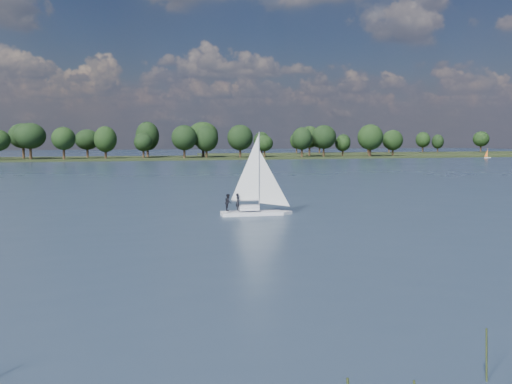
{
  "coord_description": "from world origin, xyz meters",
  "views": [
    {
      "loc": [
        -9.7,
        -22.55,
        7.65
      ],
      "look_at": [
        7.03,
        31.37,
        2.5
      ],
      "focal_mm": 40.0,
      "sensor_mm": 36.0,
      "label": 1
    }
  ],
  "objects": [
    {
      "name": "far_shore",
      "position": [
        0.0,
        212.0,
        0.0
      ],
      "size": [
        660.0,
        40.0,
        1.5
      ],
      "primitive_type": "cube",
      "color": "black",
      "rests_on": "ground"
    },
    {
      "name": "treeline",
      "position": [
        -13.43,
        208.53,
        8.06
      ],
      "size": [
        562.23,
        73.46,
        18.55
      ],
      "color": "black",
      "rests_on": "ground"
    },
    {
      "name": "ground",
      "position": [
        0.0,
        100.0,
        0.0
      ],
      "size": [
        700.0,
        700.0,
        0.0
      ],
      "primitive_type": "plane",
      "color": "#233342",
      "rests_on": "ground"
    },
    {
      "name": "reeds",
      "position": [
        0.19,
        -9.48,
        0.86
      ],
      "size": [
        59.08,
        12.97,
        2.15
      ],
      "color": "#283316",
      "rests_on": "ground"
    },
    {
      "name": "far_shore_back",
      "position": [
        160.0,
        260.0,
        0.0
      ],
      "size": [
        220.0,
        30.0,
        1.4
      ],
      "primitive_type": "cube",
      "color": "black",
      "rests_on": "ground"
    },
    {
      "name": "dinghy_orange",
      "position": [
        159.38,
        183.6,
        0.97
      ],
      "size": [
        2.74,
        2.06,
        4.1
      ],
      "rotation": [
        0.0,
        0.0,
        -0.47
      ],
      "color": "white",
      "rests_on": "ground"
    },
    {
      "name": "sailboat",
      "position": [
        7.07,
        32.75,
        2.48
      ],
      "size": [
        6.88,
        2.45,
        8.88
      ],
      "rotation": [
        0.0,
        0.0,
        -0.08
      ],
      "color": "white",
      "rests_on": "ground"
    }
  ]
}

